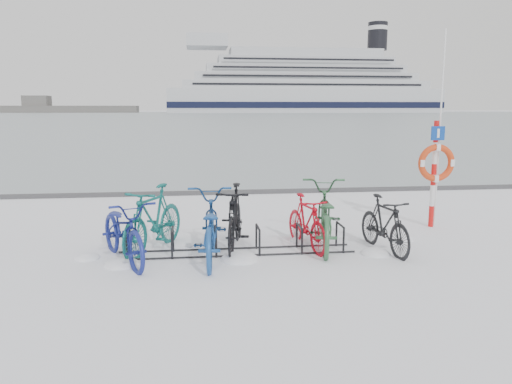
{
  "coord_description": "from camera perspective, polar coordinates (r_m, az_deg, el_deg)",
  "views": [
    {
      "loc": [
        -0.67,
        -8.18,
        2.44
      ],
      "look_at": [
        0.4,
        0.6,
        0.95
      ],
      "focal_mm": 35.0,
      "sensor_mm": 36.0,
      "label": 1
    }
  ],
  "objects": [
    {
      "name": "cruise_ferry",
      "position": [
        248.13,
        5.39,
        11.71
      ],
      "size": [
        131.62,
        24.84,
        43.25
      ],
      "color": "silver",
      "rests_on": "ground"
    },
    {
      "name": "bike_rack",
      "position": [
        8.51,
        -2.2,
        -5.81
      ],
      "size": [
        4.0,
        0.48,
        0.46
      ],
      "color": "black",
      "rests_on": "ground"
    },
    {
      "name": "bike_6",
      "position": [
        8.87,
        14.48,
        -3.4
      ],
      "size": [
        0.7,
        1.69,
        0.99
      ],
      "primitive_type": "imported",
      "rotation": [
        0.0,
        0.0,
        0.15
      ],
      "color": "black",
      "rests_on": "ground"
    },
    {
      "name": "quay_edge",
      "position": [
        14.3,
        -4.16,
        -0.05
      ],
      "size": [
        400.0,
        0.25,
        0.1
      ],
      "primitive_type": "cube",
      "color": "#3F3F42",
      "rests_on": "ground"
    },
    {
      "name": "bike_5",
      "position": [
        8.93,
        7.8,
        -2.46
      ],
      "size": [
        1.26,
        2.36,
        1.18
      ],
      "primitive_type": "imported",
      "rotation": [
        0.0,
        0.0,
        2.92
      ],
      "color": "#31623D",
      "rests_on": "ground"
    },
    {
      "name": "ground",
      "position": [
        8.56,
        -2.19,
        -6.97
      ],
      "size": [
        900.0,
        900.0,
        0.0
      ],
      "primitive_type": "plane",
      "color": "white",
      "rests_on": "ground"
    },
    {
      "name": "bike_2",
      "position": [
        8.16,
        -5.36,
        -3.71
      ],
      "size": [
        0.87,
        2.2,
        1.14
      ],
      "primitive_type": "imported",
      "rotation": [
        0.0,
        0.0,
        3.09
      ],
      "color": "#1A498F",
      "rests_on": "ground"
    },
    {
      "name": "bike_1",
      "position": [
        8.76,
        -11.65,
        -2.85
      ],
      "size": [
        1.33,
        1.99,
        1.17
      ],
      "primitive_type": "imported",
      "rotation": [
        0.0,
        0.0,
        -0.45
      ],
      "color": "#125E5A",
      "rests_on": "ground"
    },
    {
      "name": "bike_4",
      "position": [
        8.82,
        5.78,
        -3.26
      ],
      "size": [
        0.75,
        1.67,
        0.97
      ],
      "primitive_type": "imported",
      "rotation": [
        0.0,
        0.0,
        0.19
      ],
      "color": "red",
      "rests_on": "ground"
    },
    {
      "name": "bike_0",
      "position": [
        8.28,
        -14.91,
        -4.05
      ],
      "size": [
        1.48,
        2.15,
        1.07
      ],
      "primitive_type": "imported",
      "rotation": [
        0.0,
        0.0,
        0.42
      ],
      "color": "navy",
      "rests_on": "ground"
    },
    {
      "name": "ice_sheet",
      "position": [
        163.2,
        -6.78,
        8.68
      ],
      "size": [
        400.0,
        298.0,
        0.02
      ],
      "primitive_type": "cube",
      "color": "#9AA6AE",
      "rests_on": "ground"
    },
    {
      "name": "snow_drifts",
      "position": [
        8.53,
        -0.65,
        -7.04
      ],
      "size": [
        6.06,
        1.57,
        0.22
      ],
      "color": "white",
      "rests_on": "ground"
    },
    {
      "name": "lifebuoy_station",
      "position": [
        10.75,
        19.88,
        3.13
      ],
      "size": [
        0.77,
        0.22,
        3.98
      ],
      "color": "red",
      "rests_on": "ground"
    },
    {
      "name": "bike_3",
      "position": [
        8.73,
        -2.45,
        -2.75
      ],
      "size": [
        0.87,
        1.98,
        1.15
      ],
      "primitive_type": "imported",
      "rotation": [
        0.0,
        0.0,
        -0.18
      ],
      "color": "black",
      "rests_on": "ground"
    }
  ]
}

